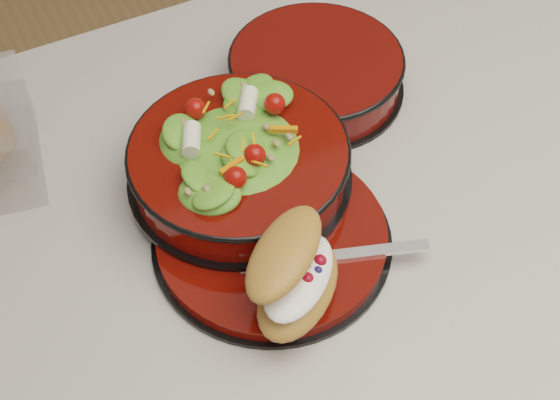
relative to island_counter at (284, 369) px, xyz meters
name	(u,v)px	position (x,y,z in m)	size (l,w,h in m)	color
island_counter	(284,369)	(0.00, 0.00, 0.00)	(1.24, 0.74, 0.90)	silver
dinner_plate	(273,237)	(-0.05, -0.06, 0.46)	(0.26, 0.26, 0.02)	black
salad_bowl	(239,156)	(-0.05, 0.02, 0.50)	(0.25, 0.25, 0.10)	black
croissant	(295,273)	(-0.06, -0.14, 0.50)	(0.14, 0.15, 0.07)	#B57737
fork	(339,255)	(0.00, -0.12, 0.47)	(0.17, 0.07, 0.00)	silver
extra_bowl	(316,71)	(0.11, 0.13, 0.48)	(0.22, 0.22, 0.05)	black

